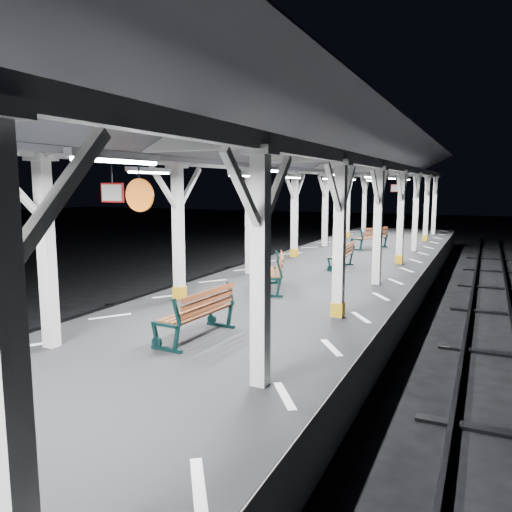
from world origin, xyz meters
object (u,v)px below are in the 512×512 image
Objects in this scene: bench_far at (344,255)px; bench_extra at (372,237)px; bench_mid at (274,271)px; bench_near at (200,312)px.

bench_extra reaches higher than bench_far.
bench_mid reaches higher than bench_extra.
bench_far is (0.33, 8.77, -0.04)m from bench_near.
bench_extra is at bearing 63.55° from bench_mid.
bench_far is at bearing -62.42° from bench_extra.
bench_near is 0.93× the size of bench_extra.
bench_extra is at bearing 93.68° from bench_near.
bench_near is 4.52m from bench_mid.
bench_far is 0.87× the size of bench_extra.
bench_mid is at bearing -68.01° from bench_extra.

